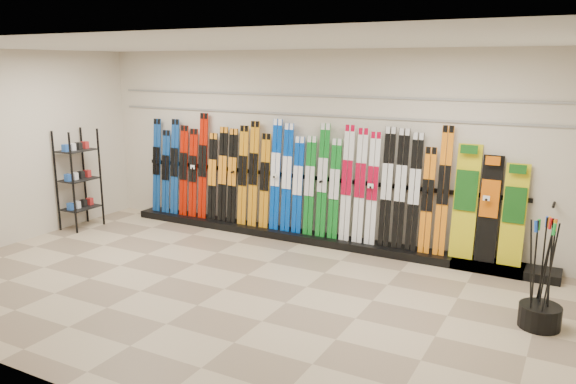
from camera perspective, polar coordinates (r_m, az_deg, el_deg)
The scene contains 12 objects.
floor at distance 7.25m, azimuth -6.50°, elevation -9.77°, with size 8.00×8.00×0.00m, color #85715C.
back_wall at distance 8.94m, azimuth 2.41°, elevation 4.65°, with size 8.00×8.00×0.00m, color beige.
left_wall at distance 9.66m, azimuth -26.72°, elevation 3.90°, with size 5.00×5.00×0.00m, color beige.
ceiling at distance 6.69m, azimuth -7.17°, elevation 14.67°, with size 8.00×8.00×0.00m, color silver.
ski_rack_base at distance 8.98m, azimuth 3.01°, elevation -4.76°, with size 8.00×0.40×0.12m, color black.
skis at distance 9.06m, azimuth -0.54°, elevation 1.28°, with size 5.38×0.19×1.83m.
snowboards at distance 8.13m, azimuth 19.59°, elevation -1.53°, with size 0.96×0.24×1.59m.
accessory_rack at distance 10.24m, azimuth -20.49°, elevation 1.21°, with size 0.40×0.60×1.70m, color black.
pole_bin at distance 6.76m, azimuth 24.19°, elevation -11.43°, with size 0.44×0.44×0.25m, color black.
ski_poles at distance 6.62m, azimuth 24.49°, elevation -7.45°, with size 0.29×0.40×1.18m.
slatwall_rail_0 at distance 8.87m, azimuth 2.38°, elevation 7.84°, with size 7.60×0.02×0.03m, color gray.
slatwall_rail_1 at distance 8.85m, azimuth 2.40°, elevation 9.77°, with size 7.60×0.02×0.03m, color gray.
Camera 1 is at (3.85, -5.47, 2.78)m, focal length 35.00 mm.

